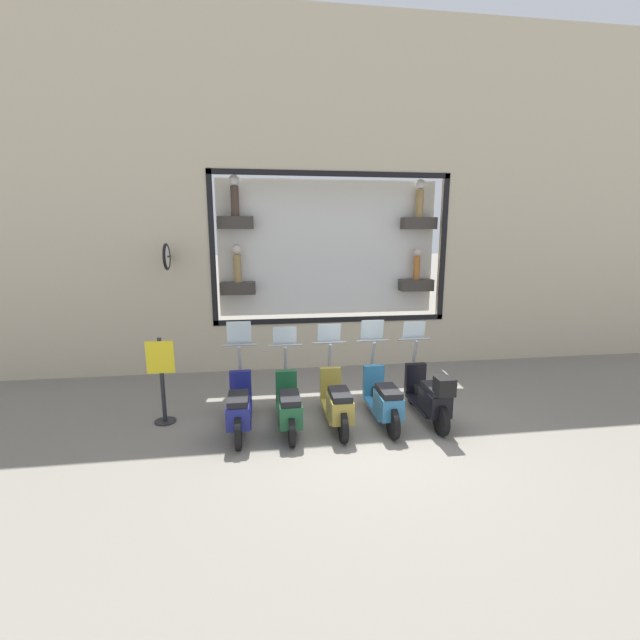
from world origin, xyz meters
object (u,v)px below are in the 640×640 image
scooter_black_0 (430,396)px  scooter_teal_1 (383,399)px  scooter_green_3 (289,406)px  scooter_navy_4 (239,407)px  shop_sign_post (162,378)px  scooter_olive_2 (337,402)px

scooter_black_0 → scooter_teal_1: size_ratio=1.00×
scooter_teal_1 → scooter_green_3: scooter_teal_1 is taller
scooter_black_0 → scooter_green_3: (0.06, 2.40, -0.06)m
scooter_navy_4 → shop_sign_post: size_ratio=1.21×
scooter_black_0 → scooter_green_3: size_ratio=1.01×
scooter_black_0 → scooter_olive_2: bearing=87.9°
scooter_black_0 → scooter_green_3: 2.40m
shop_sign_post → scooter_black_0: bearing=-97.9°
scooter_green_3 → scooter_navy_4: bearing=89.4°
scooter_teal_1 → scooter_navy_4: size_ratio=1.00×
scooter_olive_2 → scooter_green_3: 0.80m
scooter_olive_2 → scooter_green_3: size_ratio=1.00×
scooter_green_3 → scooter_olive_2: bearing=-89.7°
scooter_teal_1 → shop_sign_post: size_ratio=1.21×
scooter_teal_1 → scooter_olive_2: bearing=90.2°
scooter_black_0 → scooter_navy_4: scooter_navy_4 is taller
scooter_teal_1 → shop_sign_post: (0.56, 3.69, 0.36)m
scooter_black_0 → scooter_navy_4: 3.20m
shop_sign_post → scooter_green_3: bearing=-105.3°
scooter_teal_1 → scooter_olive_2: (-0.00, 0.80, -0.01)m
scooter_teal_1 → scooter_olive_2: 0.80m
scooter_navy_4 → scooter_teal_1: bearing=-90.1°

